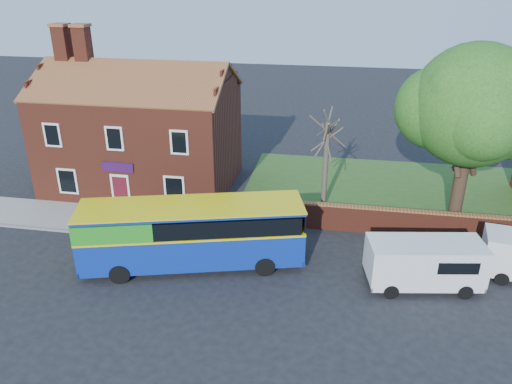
# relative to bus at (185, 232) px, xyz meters

# --- Properties ---
(ground) EXTENTS (120.00, 120.00, 0.00)m
(ground) POSITION_rel_bus_xyz_m (1.06, -1.88, -1.89)
(ground) COLOR black
(ground) RESTS_ON ground
(pavement) EXTENTS (18.00, 3.50, 0.12)m
(pavement) POSITION_rel_bus_xyz_m (-5.94, 3.87, -1.83)
(pavement) COLOR gray
(pavement) RESTS_ON ground
(kerb) EXTENTS (18.00, 0.15, 0.14)m
(kerb) POSITION_rel_bus_xyz_m (-5.94, 2.12, -1.82)
(kerb) COLOR slate
(kerb) RESTS_ON ground
(grass_strip) EXTENTS (26.00, 12.00, 0.04)m
(grass_strip) POSITION_rel_bus_xyz_m (14.06, 11.12, -1.87)
(grass_strip) COLOR #426B28
(grass_strip) RESTS_ON ground
(shop_building) EXTENTS (12.30, 8.13, 10.50)m
(shop_building) POSITION_rel_bus_xyz_m (-5.96, 9.61, 1.52)
(shop_building) COLOR maroon
(shop_building) RESTS_ON ground
(boundary_wall) EXTENTS (22.00, 0.38, 1.60)m
(boundary_wall) POSITION_rel_bus_xyz_m (14.06, 5.12, -1.08)
(boundary_wall) COLOR maroon
(boundary_wall) RESTS_ON ground
(bus) EXTENTS (11.29, 5.59, 3.33)m
(bus) POSITION_rel_bus_xyz_m (0.00, 0.00, 0.00)
(bus) COLOR #0D2C97
(bus) RESTS_ON ground
(van_near) EXTENTS (5.56, 2.96, 2.32)m
(van_near) POSITION_rel_bus_xyz_m (11.54, 0.20, -0.59)
(van_near) COLOR white
(van_near) RESTS_ON ground
(large_tree) EXTENTS (8.54, 6.76, 10.42)m
(large_tree) POSITION_rel_bus_xyz_m (14.33, 7.64, 4.93)
(large_tree) COLOR black
(large_tree) RESTS_ON ground
(bare_tree) EXTENTS (2.26, 2.69, 6.02)m
(bare_tree) POSITION_rel_bus_xyz_m (6.47, 8.18, 1.20)
(bare_tree) COLOR #4C4238
(bare_tree) RESTS_ON ground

